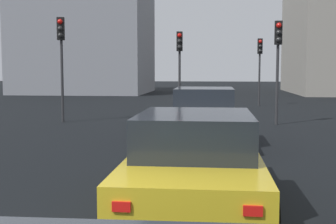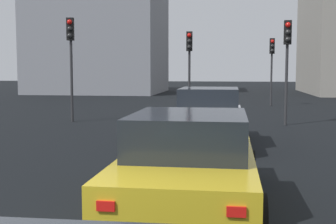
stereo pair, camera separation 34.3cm
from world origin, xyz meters
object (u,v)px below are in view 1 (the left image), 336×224
at_px(car_silver_left_lead, 204,117).
at_px(traffic_light_near_left, 278,50).
at_px(car_yellow_left_second, 196,161).
at_px(traffic_light_near_right, 61,47).
at_px(traffic_light_far_left, 180,55).
at_px(traffic_light_far_right, 260,58).

relative_size(car_silver_left_lead, traffic_light_near_left, 1.15).
height_order(car_silver_left_lead, car_yellow_left_second, car_silver_left_lead).
bearing_deg(car_yellow_left_second, traffic_light_near_right, 28.62).
bearing_deg(car_yellow_left_second, car_silver_left_lead, 0.02).
bearing_deg(traffic_light_far_left, traffic_light_near_right, -55.05).
xyz_separation_m(traffic_light_near_right, traffic_light_far_left, (3.43, -4.50, -0.22)).
relative_size(car_yellow_left_second, traffic_light_near_right, 1.13).
bearing_deg(traffic_light_near_left, traffic_light_far_left, -127.68).
distance_m(traffic_light_near_left, traffic_light_far_left, 5.27).
bearing_deg(car_silver_left_lead, traffic_light_far_right, -11.68).
height_order(car_yellow_left_second, traffic_light_near_left, traffic_light_near_left).
relative_size(car_silver_left_lead, traffic_light_far_left, 1.17).
xyz_separation_m(car_yellow_left_second, traffic_light_near_left, (10.81, -2.69, 2.15)).
bearing_deg(traffic_light_far_right, traffic_light_near_right, -44.56).
relative_size(traffic_light_near_right, traffic_light_far_right, 1.06).
relative_size(traffic_light_near_right, traffic_light_far_left, 1.08).
relative_size(traffic_light_near_left, traffic_light_near_right, 0.95).
bearing_deg(traffic_light_far_right, car_silver_left_lead, -13.13).
bearing_deg(car_yellow_left_second, traffic_light_far_left, 5.50).
distance_m(traffic_light_near_left, traffic_light_near_right, 8.55).
height_order(car_silver_left_lead, traffic_light_far_left, traffic_light_far_left).
distance_m(traffic_light_far_left, traffic_light_far_right, 7.35).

